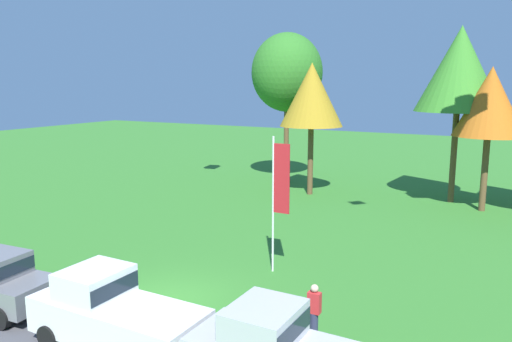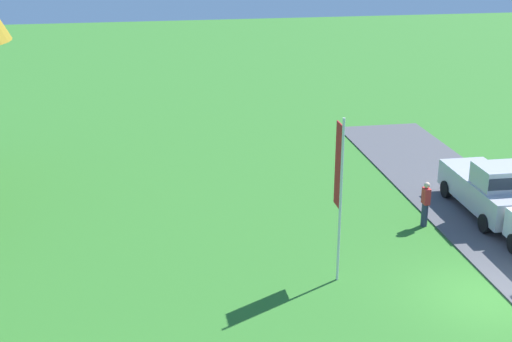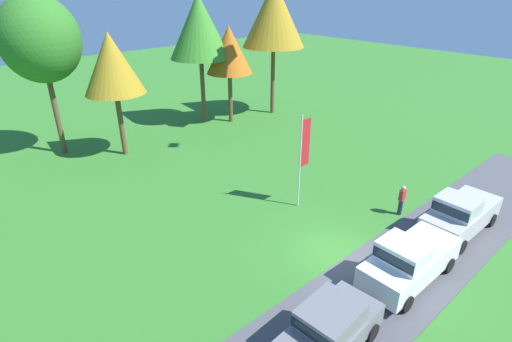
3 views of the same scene
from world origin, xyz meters
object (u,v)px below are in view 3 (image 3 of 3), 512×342
object	(u,v)px
person_beside_suv	(402,200)
tree_lone_near	(229,50)
tree_right_of_center	(40,40)
tree_center_back	(112,64)
car_pickup_by_flagpole	(408,260)
car_sedan_near_entrance	(328,329)
tree_far_left	(274,14)
tree_left_of_center	(199,27)
car_pickup_far_end	(460,214)
flag_banner	(304,149)

from	to	relation	value
person_beside_suv	tree_lone_near	bearing A→B (deg)	80.72
person_beside_suv	tree_right_of_center	distance (m)	24.23
tree_center_back	car_pickup_by_flagpole	bearing A→B (deg)	-82.67
car_sedan_near_entrance	tree_center_back	world-z (taller)	tree_center_back
tree_lone_near	tree_far_left	world-z (taller)	tree_far_left
tree_right_of_center	tree_far_left	bearing A→B (deg)	-9.72
tree_center_back	tree_left_of_center	size ratio (longest dim) A/B	0.81
tree_far_left	car_pickup_far_end	bearing A→B (deg)	-108.95
car_pickup_far_end	car_pickup_by_flagpole	bearing A→B (deg)	-178.22
person_beside_suv	tree_left_of_center	bearing A→B (deg)	86.71
tree_right_of_center	flag_banner	distance (m)	18.57
car_pickup_far_end	tree_center_back	distance (m)	22.41
tree_right_of_center	tree_lone_near	distance (m)	13.79
car_sedan_near_entrance	tree_left_of_center	distance (m)	26.05
car_pickup_far_end	flag_banner	size ratio (longest dim) A/B	0.96
tree_lone_near	flag_banner	world-z (taller)	tree_lone_near
flag_banner	tree_right_of_center	bearing A→B (deg)	113.97
tree_far_left	tree_left_of_center	bearing A→B (deg)	162.63
tree_left_of_center	flag_banner	size ratio (longest dim) A/B	1.99
tree_lone_near	tree_right_of_center	bearing A→B (deg)	169.46
car_sedan_near_entrance	tree_lone_near	distance (m)	25.27
car_pickup_by_flagpole	tree_far_left	bearing A→B (deg)	59.47
car_pickup_by_flagpole	tree_lone_near	world-z (taller)	tree_lone_near
car_pickup_by_flagpole	tree_right_of_center	distance (m)	25.28
tree_left_of_center	flag_banner	world-z (taller)	tree_left_of_center
tree_right_of_center	tree_center_back	distance (m)	4.72
tree_right_of_center	tree_far_left	world-z (taller)	tree_far_left
car_pickup_by_flagpole	person_beside_suv	bearing A→B (deg)	32.38
car_pickup_by_flagpole	flag_banner	size ratio (longest dim) A/B	0.96
car_pickup_by_flagpole	tree_lone_near	size ratio (longest dim) A/B	0.62
car_sedan_near_entrance	tree_lone_near	bearing A→B (deg)	58.87
tree_center_back	car_pickup_far_end	bearing A→B (deg)	-69.11
car_sedan_near_entrance	person_beside_suv	bearing A→B (deg)	16.90
tree_far_left	tree_center_back	bearing A→B (deg)	-179.72
tree_right_of_center	flag_banner	size ratio (longest dim) A/B	2.04
person_beside_suv	tree_lone_near	size ratio (longest dim) A/B	0.21
car_pickup_by_flagpole	tree_right_of_center	size ratio (longest dim) A/B	0.47
tree_left_of_center	tree_far_left	size ratio (longest dim) A/B	0.92
flag_banner	tree_left_of_center	bearing A→B (deg)	74.41
tree_left_of_center	tree_right_of_center	bearing A→B (deg)	174.65
car_pickup_far_end	tree_far_left	distance (m)	22.87
car_pickup_far_end	tree_right_of_center	world-z (taller)	tree_right_of_center
tree_lone_near	tree_center_back	bearing A→B (deg)	-176.39
car_pickup_far_end	tree_center_back	xyz separation A→B (m)	(-7.76, 20.34, 5.29)
tree_right_of_center	tree_left_of_center	world-z (taller)	tree_right_of_center
car_sedan_near_entrance	tree_left_of_center	size ratio (longest dim) A/B	0.43
car_pickup_by_flagpole	car_sedan_near_entrance	bearing A→B (deg)	-179.58
person_beside_suv	tree_left_of_center	distance (m)	20.88
tree_center_back	tree_far_left	size ratio (longest dim) A/B	0.74
car_pickup_by_flagpole	tree_far_left	size ratio (longest dim) A/B	0.44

